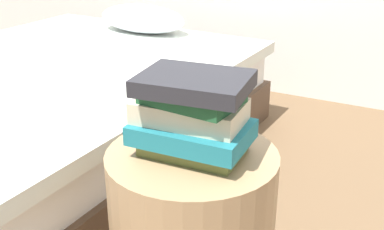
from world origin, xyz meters
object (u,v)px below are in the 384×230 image
object	(u,v)px
bed	(51,111)
book_cream	(190,111)
book_forest	(191,96)
book_charcoal	(194,83)
book_teal	(191,132)
book_olive	(195,147)

from	to	relation	value
bed	book_cream	xyz separation A→B (m)	(1.08, -0.58, 0.42)
bed	book_cream	size ratio (longest dim) A/B	7.37
book_forest	book_charcoal	xyz separation A→B (m)	(0.01, -0.01, 0.04)
book_cream	book_charcoal	distance (m)	0.09
book_teal	book_charcoal	xyz separation A→B (m)	(0.01, -0.01, 0.14)
book_teal	book_charcoal	size ratio (longest dim) A/B	1.10
bed	book_charcoal	xyz separation A→B (m)	(1.10, -0.60, 0.50)
book_teal	book_cream	size ratio (longest dim) A/B	1.06
book_charcoal	book_forest	bearing A→B (deg)	141.38
book_olive	book_cream	bearing A→B (deg)	168.51
book_teal	book_cream	bearing A→B (deg)	138.32
book_cream	book_charcoal	size ratio (longest dim) A/B	1.03
bed	book_forest	xyz separation A→B (m)	(1.09, -0.59, 0.47)
book_teal	bed	bearing A→B (deg)	148.74
bed	book_charcoal	size ratio (longest dim) A/B	7.62
book_olive	book_cream	distance (m)	0.10
bed	book_teal	bearing A→B (deg)	-26.16
book_olive	book_cream	world-z (taller)	book_cream
book_charcoal	book_teal	bearing A→B (deg)	137.41
bed	book_teal	xyz separation A→B (m)	(1.08, -0.59, 0.36)
book_teal	book_forest	xyz separation A→B (m)	(0.00, -0.00, 0.10)
book_olive	book_charcoal	xyz separation A→B (m)	(0.01, -0.01, 0.18)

